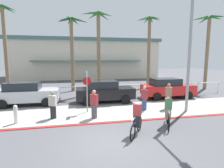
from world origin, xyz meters
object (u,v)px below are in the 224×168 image
(stop_sign_bike_lane, at_px, (87,86))
(palm_tree_5, at_px, (149,36))
(streetlight_curb, at_px, (192,43))
(cyclist_blue_0, at_px, (137,119))
(car_silver_1, at_px, (27,93))
(cyclist_black_1, at_px, (168,112))
(car_red_3, at_px, (167,88))
(pedestrian_2, at_px, (53,106))
(palm_tree_4, at_px, (99,32))
(car_black_2, at_px, (104,91))
(palm_tree_2, at_px, (4,30))
(palm_tree_6, at_px, (208,33))
(pedestrian_3, at_px, (144,99))
(bollard_0, at_px, (16,114))
(pedestrian_0, at_px, (168,97))
(palm_tree_3, at_px, (72,36))
(pedestrian_1, at_px, (94,105))

(stop_sign_bike_lane, distance_m, palm_tree_5, 12.51)
(streetlight_curb, distance_m, cyclist_blue_0, 6.12)
(car_silver_1, bearing_deg, cyclist_black_1, -36.06)
(streetlight_curb, bearing_deg, cyclist_blue_0, -149.93)
(cyclist_black_1, bearing_deg, car_red_3, 61.77)
(stop_sign_bike_lane, distance_m, pedestrian_2, 2.35)
(streetlight_curb, relative_size, car_red_3, 1.70)
(palm_tree_4, distance_m, palm_tree_5, 6.55)
(car_black_2, distance_m, cyclist_blue_0, 6.19)
(car_black_2, bearing_deg, palm_tree_5, 45.71)
(palm_tree_2, relative_size, palm_tree_6, 1.08)
(pedestrian_3, bearing_deg, car_black_2, 129.97)
(bollard_0, height_order, pedestrian_0, pedestrian_0)
(stop_sign_bike_lane, relative_size, palm_tree_2, 0.30)
(palm_tree_3, bearing_deg, pedestrian_3, -60.59)
(car_red_3, bearing_deg, bollard_0, -158.87)
(stop_sign_bike_lane, distance_m, pedestrian_0, 5.47)
(bollard_0, relative_size, car_black_2, 0.23)
(pedestrian_0, bearing_deg, palm_tree_5, 75.34)
(palm_tree_3, bearing_deg, palm_tree_5, 6.19)
(palm_tree_6, height_order, car_silver_1, palm_tree_6)
(stop_sign_bike_lane, bearing_deg, palm_tree_6, 25.23)
(pedestrian_1, bearing_deg, car_black_2, 72.27)
(palm_tree_6, bearing_deg, palm_tree_2, 172.73)
(streetlight_curb, bearing_deg, palm_tree_6, 46.47)
(bollard_0, distance_m, pedestrian_1, 4.07)
(palm_tree_2, relative_size, pedestrian_3, 5.38)
(car_silver_1, bearing_deg, car_red_3, 0.94)
(palm_tree_2, xyz_separation_m, cyclist_black_1, (11.33, -12.24, -5.48))
(palm_tree_2, bearing_deg, cyclist_black_1, -47.22)
(stop_sign_bike_lane, distance_m, car_red_3, 7.64)
(palm_tree_4, distance_m, car_black_2, 6.60)
(cyclist_blue_0, bearing_deg, streetlight_curb, 30.07)
(car_silver_1, distance_m, pedestrian_2, 4.18)
(streetlight_curb, xyz_separation_m, cyclist_black_1, (-2.41, -1.80, -3.58))
(palm_tree_4, bearing_deg, car_black_2, -92.18)
(pedestrian_1, bearing_deg, bollard_0, -179.52)
(streetlight_curb, relative_size, cyclist_black_1, 4.49)
(palm_tree_5, bearing_deg, cyclist_black_1, -108.35)
(cyclist_blue_0, relative_size, pedestrian_3, 0.95)
(pedestrian_3, bearing_deg, streetlight_curb, -22.33)
(pedestrian_1, bearing_deg, palm_tree_4, 80.50)
(stop_sign_bike_lane, bearing_deg, palm_tree_5, 48.58)
(pedestrian_3, bearing_deg, car_silver_1, 159.26)
(streetlight_curb, distance_m, palm_tree_3, 11.74)
(cyclist_black_1, bearing_deg, palm_tree_5, 71.65)
(stop_sign_bike_lane, bearing_deg, cyclist_black_1, -39.62)
(palm_tree_3, bearing_deg, palm_tree_4, -26.48)
(palm_tree_6, bearing_deg, cyclist_black_1, -135.64)
(palm_tree_5, bearing_deg, pedestrian_2, -135.20)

